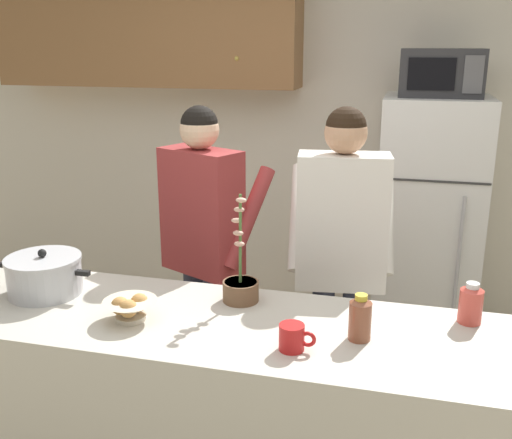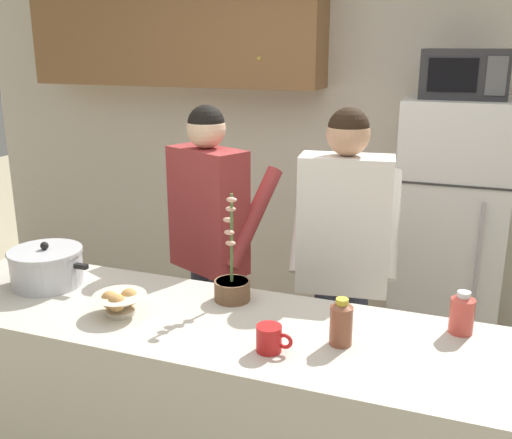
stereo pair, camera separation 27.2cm
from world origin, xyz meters
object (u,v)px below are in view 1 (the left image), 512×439
coffee_mug (293,337)px  bread_bowl (130,308)px  microwave (441,73)px  refrigerator (428,225)px  person_near_pot (203,228)px  bottle_far_corner (471,303)px  bottle_mid_counter (360,318)px  potted_orchid (241,285)px  person_by_sink (341,239)px  cooking_pot (44,275)px

coffee_mug → bread_bowl: bearing=173.8°
microwave → coffee_mug: bearing=-104.3°
refrigerator → person_near_pot: 1.60m
refrigerator → bread_bowl: bearing=-120.9°
bottle_far_corner → bottle_mid_counter: bearing=-148.6°
bottle_far_corner → potted_orchid: potted_orchid is taller
person_by_sink → bottle_mid_counter: (0.16, -0.74, -0.05)m
bread_bowl → bottle_mid_counter: (0.87, 0.07, 0.03)m
microwave → bread_bowl: microwave is taller
bottle_far_corner → cooking_pot: bearing=-174.7°
microwave → bottle_mid_counter: 2.02m
person_near_pot → bread_bowl: size_ratio=7.82×
bottle_far_corner → potted_orchid: (-0.90, -0.03, -0.01)m
microwave → coffee_mug: size_ratio=3.66×
coffee_mug → bottle_far_corner: 0.72m
microwave → bottle_mid_counter: (-0.28, -1.84, -0.77)m
person_near_pot → coffee_mug: bearing=-54.7°
potted_orchid → bottle_far_corner: bearing=1.7°
coffee_mug → bottle_mid_counter: bottle_mid_counter is taller
person_near_pot → person_by_sink: 0.71m
person_by_sink → bottle_mid_counter: size_ratio=9.61×
refrigerator → bread_bowl: 2.25m
microwave → person_by_sink: bearing=-111.8°
refrigerator → bottle_far_corner: (0.11, -1.62, 0.18)m
microwave → cooking_pot: (-1.62, -1.76, -0.78)m
refrigerator → person_by_sink: bearing=-111.4°
bottle_mid_counter → microwave: bearing=81.2°
microwave → bottle_mid_counter: size_ratio=2.75×
microwave → person_near_pot: 1.73m
potted_orchid → bottle_mid_counter: bearing=-23.0°
refrigerator → bottle_far_corner: 1.64m
person_by_sink → cooking_pot: person_by_sink is taller
bread_bowl → potted_orchid: 0.46m
bread_bowl → bottle_mid_counter: bottle_mid_counter is taller
bread_bowl → refrigerator: bearing=59.1°
person_by_sink → bottle_far_corner: 0.75m
bread_bowl → bottle_far_corner: bearing=13.7°
person_by_sink → cooking_pot: (-1.18, -0.66, -0.05)m
bottle_far_corner → person_near_pot: bearing=157.0°
cooking_pot → bottle_mid_counter: 1.34m
person_near_pot → cooking_pot: 0.84m
refrigerator → bottle_far_corner: bearing=-86.0°
person_near_pot → bottle_mid_counter: bearing=-41.9°
bottle_mid_counter → cooking_pot: bearing=176.5°
refrigerator → bottle_far_corner: size_ratio=10.09×
cooking_pot → coffee_mug: (1.12, -0.22, -0.03)m
refrigerator → microwave: 0.96m
person_near_pot → bread_bowl: 0.85m
coffee_mug → bread_bowl: bread_bowl is taller
coffee_mug → microwave: bearing=75.7°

